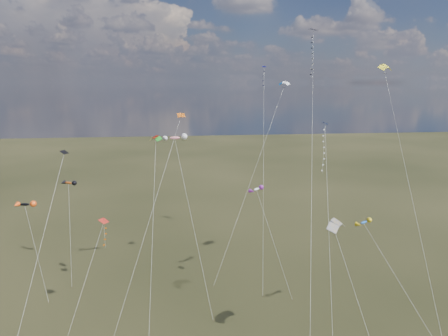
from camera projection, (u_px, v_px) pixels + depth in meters
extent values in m
cube|color=black|center=(313.00, 30.00, 55.12)|extent=(1.48, 1.48, 0.39)
cylinder|color=silver|center=(312.00, 195.00, 42.98)|extent=(9.71, 32.09, 38.21)
cube|color=#0F0E4A|center=(264.00, 67.00, 73.76)|extent=(0.75, 0.72, 0.25)
cylinder|color=silver|center=(264.00, 169.00, 66.36)|extent=(4.35, 22.07, 33.94)
cube|color=#332316|center=(263.00, 296.00, 58.94)|extent=(0.10, 0.10, 0.12)
cube|color=black|center=(64.00, 152.00, 44.22)|extent=(0.97, 0.99, 0.34)
cylinder|color=silver|center=(31.00, 283.00, 39.15)|extent=(4.31, 15.01, 23.47)
cube|color=red|center=(104.00, 221.00, 52.26)|extent=(1.38, 1.41, 0.46)
cylinder|color=silver|center=(84.00, 285.00, 49.04)|extent=(4.13, 9.03, 13.28)
cube|color=#091647|center=(325.00, 123.00, 52.40)|extent=(0.90, 0.94, 0.34)
cylinder|color=silver|center=(330.00, 248.00, 44.45)|extent=(5.62, 21.29, 25.83)
cube|color=#C45511|center=(181.00, 115.00, 50.89)|extent=(1.09, 1.00, 0.48)
cylinder|color=silver|center=(144.00, 236.00, 46.59)|extent=(9.37, 13.56, 26.95)
cylinder|color=silver|center=(413.00, 198.00, 50.58)|extent=(2.01, 22.93, 33.42)
cylinder|color=silver|center=(252.00, 175.00, 68.37)|extent=(15.23, 18.15, 31.07)
cube|color=#332316|center=(213.00, 286.00, 61.92)|extent=(0.10, 0.10, 0.12)
cylinder|color=silver|center=(364.00, 313.00, 40.74)|extent=(2.45, 10.97, 15.87)
cylinder|color=silver|center=(152.00, 242.00, 48.92)|extent=(0.89, 17.55, 23.69)
ellipsoid|color=black|center=(25.00, 204.00, 62.28)|extent=(3.11, 1.46, 1.11)
cylinder|color=silver|center=(36.00, 252.00, 59.76)|extent=(5.09, 8.49, 12.40)
cube|color=#332316|center=(49.00, 303.00, 57.22)|extent=(0.10, 0.10, 0.12)
ellipsoid|color=#CA4E14|center=(68.00, 183.00, 67.47)|extent=(2.84, 2.05, 0.90)
cylinder|color=silver|center=(70.00, 233.00, 64.51)|extent=(1.79, 9.44, 14.43)
cube|color=#332316|center=(72.00, 287.00, 61.53)|extent=(0.10, 0.10, 0.12)
ellipsoid|color=white|center=(257.00, 189.00, 62.17)|extent=(2.51, 2.35, 0.81)
cylinder|color=silver|center=(274.00, 243.00, 60.07)|extent=(4.00, 8.02, 14.77)
cube|color=#332316|center=(293.00, 300.00, 57.95)|extent=(0.10, 0.10, 0.12)
ellipsoid|color=red|center=(175.00, 138.00, 61.90)|extent=(3.37, 1.63, 1.21)
cylinder|color=silver|center=(193.00, 222.00, 57.42)|extent=(4.56, 14.67, 22.62)
cube|color=#332316|center=(213.00, 321.00, 52.93)|extent=(0.10, 0.10, 0.12)
ellipsoid|color=blue|center=(364.00, 222.00, 51.60)|extent=(2.54, 1.88, 0.76)
cylinder|color=silver|center=(402.00, 286.00, 48.84)|extent=(6.32, 9.33, 13.33)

